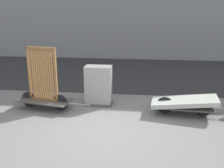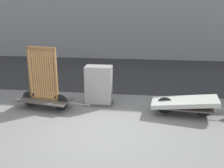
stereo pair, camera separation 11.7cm
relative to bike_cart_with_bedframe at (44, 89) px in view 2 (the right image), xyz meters
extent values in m
plane|color=slate|center=(2.17, -1.45, -0.65)|extent=(60.00, 60.00, 0.00)
cube|color=#2D2D30|center=(2.17, 5.22, -0.64)|extent=(56.00, 7.03, 0.01)
cube|color=#4C4742|center=(-0.01, 0.00, -0.37)|extent=(1.84, 1.08, 0.04)
cylinder|color=black|center=(0.55, -0.10, -0.39)|extent=(0.52, 0.13, 0.52)
cylinder|color=black|center=(-0.56, 0.11, -0.39)|extent=(0.52, 0.13, 0.52)
cylinder|color=gray|center=(1.19, -0.23, -0.37)|extent=(0.69, 0.16, 0.03)
cube|color=olive|center=(-0.01, 0.00, -0.31)|extent=(0.99, 0.26, 0.07)
cube|color=olive|center=(-0.01, 0.00, 1.30)|extent=(0.99, 0.26, 0.07)
cube|color=olive|center=(-0.46, 0.09, 0.49)|extent=(0.08, 0.08, 1.68)
cube|color=olive|center=(0.45, -0.09, 0.49)|extent=(0.08, 0.08, 1.68)
cube|color=olive|center=(-0.35, 0.07, 0.49)|extent=(0.04, 0.05, 1.61)
cube|color=olive|center=(-0.27, 0.05, 0.49)|extent=(0.04, 0.05, 1.61)
cube|color=olive|center=(-0.20, 0.04, 0.49)|extent=(0.04, 0.05, 1.61)
cube|color=olive|center=(-0.12, 0.02, 0.49)|extent=(0.04, 0.05, 1.61)
cube|color=olive|center=(-0.04, 0.01, 0.49)|extent=(0.04, 0.05, 1.61)
cube|color=olive|center=(0.03, -0.01, 0.49)|extent=(0.04, 0.05, 1.61)
cube|color=olive|center=(0.11, -0.02, 0.49)|extent=(0.04, 0.05, 1.61)
cube|color=olive|center=(0.19, -0.04, 0.49)|extent=(0.04, 0.05, 1.61)
cube|color=olive|center=(0.26, -0.05, 0.49)|extent=(0.04, 0.05, 1.61)
cube|color=olive|center=(0.34, -0.06, 0.49)|extent=(0.04, 0.05, 1.61)
cube|color=#4C4742|center=(4.35, 0.00, -0.37)|extent=(1.79, 0.93, 0.04)
cylinder|color=black|center=(4.91, -0.05, -0.39)|extent=(0.52, 0.08, 0.52)
cylinder|color=black|center=(3.79, 0.05, -0.39)|extent=(0.52, 0.08, 0.52)
cube|color=#B2B7AD|center=(4.35, 0.00, -0.23)|extent=(2.00, 1.03, 0.36)
cube|color=#4C4C4C|center=(1.66, 0.58, -0.61)|extent=(0.92, 0.56, 0.08)
cube|color=gray|center=(1.66, 0.58, 0.01)|extent=(0.86, 0.50, 1.31)
camera|label=1|loc=(3.06, -7.57, 2.47)|focal=42.00mm
camera|label=2|loc=(3.17, -7.55, 2.47)|focal=42.00mm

